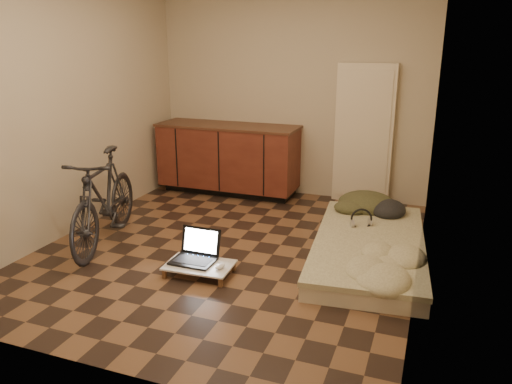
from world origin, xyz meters
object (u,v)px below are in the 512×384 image
(futon, at_px, (369,247))
(laptop, at_px, (196,254))
(bicycle, at_px, (104,194))
(lap_desk, at_px, (199,265))

(futon, height_order, laptop, laptop)
(bicycle, distance_m, lap_desk, 1.28)
(bicycle, bearing_deg, laptop, -26.14)
(bicycle, bearing_deg, lap_desk, -28.94)
(futon, bearing_deg, bicycle, -171.77)
(bicycle, height_order, lap_desk, bicycle)
(futon, bearing_deg, lap_desk, -151.33)
(lap_desk, bearing_deg, futon, 31.26)
(laptop, bearing_deg, lap_desk, -46.12)
(bicycle, relative_size, lap_desk, 2.69)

